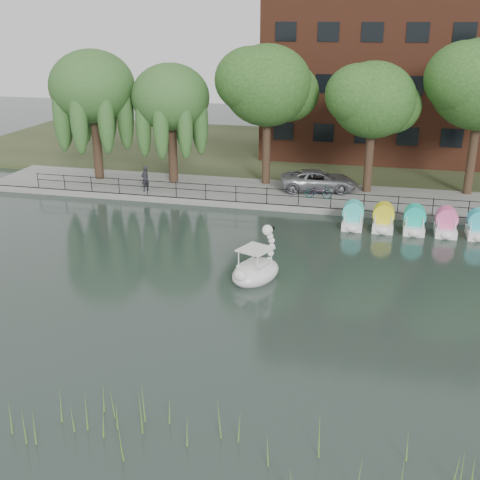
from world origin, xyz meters
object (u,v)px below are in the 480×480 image
at_px(minivan, 319,179).
at_px(swan_boat, 256,268).
at_px(bicycle, 318,191).
at_px(pedestrian, 145,177).

xyz_separation_m(minivan, swan_boat, (-1.19, -14.28, -0.68)).
bearing_deg(swan_boat, bicycle, 106.05).
relative_size(minivan, pedestrian, 2.92).
distance_m(minivan, swan_boat, 14.35).
xyz_separation_m(bicycle, pedestrian, (-11.48, -1.01, 0.49)).
distance_m(minivan, pedestrian, 11.61).
distance_m(pedestrian, swan_boat, 15.30).
bearing_deg(pedestrian, bicycle, 118.63).
xyz_separation_m(minivan, bicycle, (0.21, -1.78, -0.30)).
height_order(minivan, bicycle, minivan).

